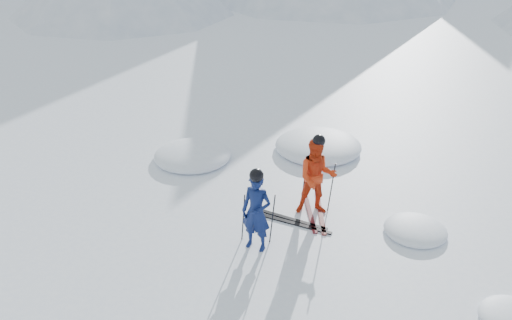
# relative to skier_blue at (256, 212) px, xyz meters

# --- Properties ---
(ground) EXTENTS (160.00, 160.00, 0.00)m
(ground) POSITION_rel_skier_blue_xyz_m (1.62, 0.99, -0.80)
(ground) COLOR white
(ground) RESTS_ON ground
(skier_blue) EXTENTS (0.64, 0.48, 1.59)m
(skier_blue) POSITION_rel_skier_blue_xyz_m (0.00, 0.00, 0.00)
(skier_blue) COLOR #0C194D
(skier_blue) RESTS_ON ground
(skier_red) EXTENTS (0.97, 0.84, 1.69)m
(skier_red) POSITION_rel_skier_blue_xyz_m (0.89, 1.54, 0.05)
(skier_red) COLOR red
(skier_red) RESTS_ON ground
(pole_blue_left) EXTENTS (0.11, 0.08, 1.06)m
(pole_blue_left) POSITION_rel_skier_blue_xyz_m (-0.30, 0.15, -0.27)
(pole_blue_left) COLOR black
(pole_blue_left) RESTS_ON ground
(pole_blue_right) EXTENTS (0.11, 0.07, 1.06)m
(pole_blue_right) POSITION_rel_skier_blue_xyz_m (0.25, 0.25, -0.27)
(pole_blue_right) COLOR black
(pole_blue_right) RESTS_ON ground
(pole_red_left) EXTENTS (0.11, 0.09, 1.13)m
(pole_red_left) POSITION_rel_skier_blue_xyz_m (0.59, 1.79, -0.23)
(pole_red_left) COLOR black
(pole_red_left) RESTS_ON ground
(pole_red_right) EXTENTS (0.11, 0.08, 1.13)m
(pole_red_right) POSITION_rel_skier_blue_xyz_m (1.19, 1.69, -0.23)
(pole_red_right) COLOR black
(pole_red_right) RESTS_ON ground
(ski_worn_left) EXTENTS (0.61, 1.65, 0.03)m
(ski_worn_left) POSITION_rel_skier_blue_xyz_m (0.77, 1.54, -0.78)
(ski_worn_left) COLOR black
(ski_worn_left) RESTS_ON ground
(ski_worn_right) EXTENTS (0.49, 1.67, 0.03)m
(ski_worn_right) POSITION_rel_skier_blue_xyz_m (1.01, 1.54, -0.78)
(ski_worn_right) COLOR black
(ski_worn_right) RESTS_ON ground
(ski_loose_a) EXTENTS (1.67, 0.48, 0.03)m
(ski_loose_a) POSITION_rel_skier_blue_xyz_m (0.41, 1.12, -0.78)
(ski_loose_a) COLOR black
(ski_loose_a) RESTS_ON ground
(ski_loose_b) EXTENTS (1.68, 0.43, 0.03)m
(ski_loose_b) POSITION_rel_skier_blue_xyz_m (0.51, 0.97, -0.78)
(ski_loose_b) COLOR black
(ski_loose_b) RESTS_ON ground
(snow_lumps) EXTENTS (8.57, 7.18, 0.50)m
(snow_lumps) POSITION_rel_skier_blue_xyz_m (-0.06, 3.52, -0.80)
(snow_lumps) COLOR white
(snow_lumps) RESTS_ON ground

